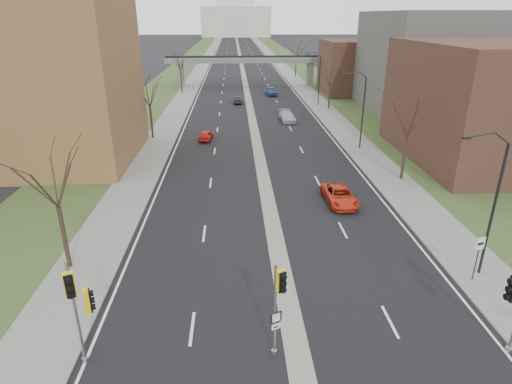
{
  "coord_description": "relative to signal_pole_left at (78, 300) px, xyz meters",
  "views": [
    {
      "loc": [
        -2.71,
        -15.13,
        14.41
      ],
      "look_at": [
        -1.4,
        10.09,
        3.94
      ],
      "focal_mm": 30.0,
      "sensor_mm": 36.0,
      "label": 1
    }
  ],
  "objects": [
    {
      "name": "commercial_block_far",
      "position": [
        31.37,
        70.02,
        1.58
      ],
      "size": [
        14.0,
        14.0,
        10.0
      ],
      "primitive_type": "cube",
      "color": "#543327",
      "rests_on": "ground"
    },
    {
      "name": "car_right_far",
      "position": [
        13.94,
        68.52,
        -2.64
      ],
      "size": [
        2.2,
        4.7,
        1.56
      ],
      "primitive_type": "imported",
      "rotation": [
        0.0,
        0.0,
        0.08
      ],
      "color": "navy",
      "rests_on": "ground"
    },
    {
      "name": "car_left_far",
      "position": [
        7.37,
        60.62,
        -2.8
      ],
      "size": [
        1.35,
        3.74,
        1.23
      ],
      "primitive_type": "imported",
      "rotation": [
        0.0,
        0.0,
        3.16
      ],
      "color": "black",
      "rests_on": "ground"
    },
    {
      "name": "sidewalk_right",
      "position": [
        21.37,
        150.02,
        -3.36
      ],
      "size": [
        4.0,
        600.0,
        0.12
      ],
      "primitive_type": "cube",
      "color": "gray",
      "rests_on": "ground"
    },
    {
      "name": "tree_left_c",
      "position": [
        -3.63,
        72.02,
        3.63
      ],
      "size": [
        7.65,
        7.65,
        9.99
      ],
      "color": "#382B21",
      "rests_on": "sidewalk_left"
    },
    {
      "name": "sidewalk_left",
      "position": [
        -2.63,
        150.02,
        -3.36
      ],
      "size": [
        4.0,
        600.0,
        0.12
      ],
      "primitive_type": "cube",
      "color": "gray",
      "rests_on": "ground"
    },
    {
      "name": "grass_verge_left",
      "position": [
        -8.63,
        150.02,
        -3.37
      ],
      "size": [
        8.0,
        600.0,
        0.1
      ],
      "primitive_type": "cube",
      "color": "#304520",
      "rests_on": "ground"
    },
    {
      "name": "streetlight_mid",
      "position": [
        20.36,
        32.02,
        3.54
      ],
      "size": [
        2.61,
        0.2,
        8.7
      ],
      "color": "black",
      "rests_on": "sidewalk_right"
    },
    {
      "name": "median_strip",
      "position": [
        9.37,
        150.02,
        -3.42
      ],
      "size": [
        1.2,
        600.0,
        0.02
      ],
      "primitive_type": "cube",
      "color": "gray",
      "rests_on": "ground"
    },
    {
      "name": "signal_pole_left",
      "position": [
        0.0,
        0.0,
        0.0
      ],
      "size": [
        0.87,
        1.18,
        5.22
      ],
      "rotation": [
        0.0,
        0.0,
        0.36
      ],
      "color": "gray",
      "rests_on": "ground"
    },
    {
      "name": "car_right_near",
      "position": [
        15.23,
        16.86,
        -2.73
      ],
      "size": [
        2.46,
        5.02,
        1.37
      ],
      "primitive_type": "imported",
      "rotation": [
        0.0,
        0.0,
        0.04
      ],
      "color": "red",
      "rests_on": "ground"
    },
    {
      "name": "commercial_block_mid",
      "position": [
        37.37,
        52.02,
        4.08
      ],
      "size": [
        18.0,
        22.0,
        15.0
      ],
      "primitive_type": "cube",
      "color": "#56544F",
      "rests_on": "ground"
    },
    {
      "name": "commercial_block_near",
      "position": [
        33.37,
        28.02,
        2.58
      ],
      "size": [
        16.0,
        20.0,
        12.0
      ],
      "primitive_type": "cube",
      "color": "#543327",
      "rests_on": "ground"
    },
    {
      "name": "tree_left_a",
      "position": [
        -3.63,
        8.02,
        3.22
      ],
      "size": [
        7.2,
        7.2,
        9.4
      ],
      "color": "#382B21",
      "rests_on": "sidewalk_left"
    },
    {
      "name": "streetlight_far",
      "position": [
        20.36,
        58.02,
        3.54
      ],
      "size": [
        2.61,
        0.2,
        8.7
      ],
      "color": "black",
      "rests_on": "sidewalk_right"
    },
    {
      "name": "streetlight_near",
      "position": [
        20.36,
        6.02,
        3.54
      ],
      "size": [
        2.61,
        0.2,
        8.7
      ],
      "color": "black",
      "rests_on": "sidewalk_right"
    },
    {
      "name": "tree_left_b",
      "position": [
        -3.63,
        38.02,
        2.81
      ],
      "size": [
        6.75,
        6.75,
        8.81
      ],
      "color": "#382B21",
      "rests_on": "sidewalk_left"
    },
    {
      "name": "signal_pole_median",
      "position": [
        8.4,
        -0.09,
        -0.08
      ],
      "size": [
        0.69,
        0.8,
        4.78
      ],
      "rotation": [
        0.0,
        0.0,
        0.41
      ],
      "color": "gray",
      "rests_on": "ground"
    },
    {
      "name": "pedestrian_bridge",
      "position": [
        9.37,
        80.02,
        1.43
      ],
      "size": [
        34.0,
        3.0,
        6.45
      ],
      "color": "slate",
      "rests_on": "ground"
    },
    {
      "name": "road_surface",
      "position": [
        9.37,
        150.02,
        -3.41
      ],
      "size": [
        20.0,
        600.0,
        0.01
      ],
      "primitive_type": "cube",
      "color": "black",
      "rests_on": "ground"
    },
    {
      "name": "car_left_near",
      "position": [
        3.12,
        36.9,
        -2.79
      ],
      "size": [
        1.91,
        3.84,
        1.26
      ],
      "primitive_type": "imported",
      "rotation": [
        0.0,
        0.0,
        3.02
      ],
      "color": "red",
      "rests_on": "ground"
    },
    {
      "name": "tree_right_a",
      "position": [
        22.37,
        22.02,
        3.22
      ],
      "size": [
        7.2,
        7.2,
        9.4
      ],
      "color": "#382B21",
      "rests_on": "sidewalk_right"
    },
    {
      "name": "tree_right_c",
      "position": [
        22.37,
        95.02,
        3.63
      ],
      "size": [
        7.65,
        7.65,
        9.99
      ],
      "color": "#382B21",
      "rests_on": "sidewalk_right"
    },
    {
      "name": "grass_verge_right",
      "position": [
        27.37,
        150.02,
        -3.37
      ],
      "size": [
        8.0,
        600.0,
        0.1
      ],
      "primitive_type": "cube",
      "color": "#304520",
      "rests_on": "ground"
    },
    {
      "name": "car_right_mid",
      "position": [
        14.43,
        46.45,
        -2.71
      ],
      "size": [
        2.31,
        4.99,
        1.41
      ],
      "primitive_type": "imported",
      "rotation": [
        0.0,
        0.0,
        0.07
      ],
      "color": "#ABABB3",
      "rests_on": "ground"
    },
    {
      "name": "ground",
      "position": [
        9.37,
        0.02,
        -3.42
      ],
      "size": [
        700.0,
        700.0,
        0.0
      ],
      "primitive_type": "plane",
      "color": "black",
      "rests_on": "ground"
    },
    {
      "name": "tree_right_b",
      "position": [
        22.37,
        55.02,
        2.4
      ],
      "size": [
        6.3,
        6.3,
        8.22
      ],
      "color": "#382B21",
      "rests_on": "sidewalk_right"
    },
    {
      "name": "speed_limit_sign",
      "position": [
        20.38,
        5.31,
        -1.38
      ],
      "size": [
        0.59,
        0.18,
        2.79
      ],
      "rotation": [
        0.0,
        0.0,
        0.25
      ],
      "color": "black",
      "rests_on": "sidewalk_right"
    },
    {
      "name": "capitol",
      "position": [
        9.37,
        320.02,
        15.18
      ],
      "size": [
        48.0,
        42.0,
        55.75
      ],
      "color": "beige",
      "rests_on": "ground"
    }
  ]
}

